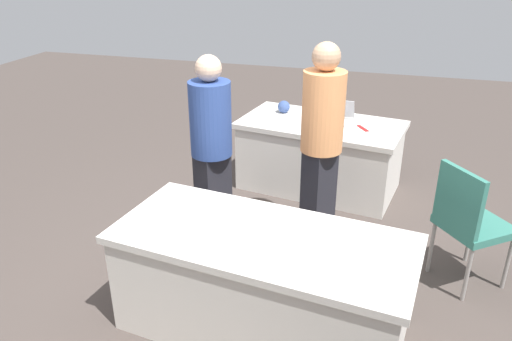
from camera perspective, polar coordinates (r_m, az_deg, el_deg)
name	(u,v)px	position (r m, az deg, el deg)	size (l,w,h in m)	color
ground_plane	(235,281)	(3.92, -2.39, -12.57)	(14.40, 14.40, 0.00)	#4C423D
table_foreground	(320,155)	(5.21, 7.29, 1.75)	(1.72, 1.10, 0.72)	silver
table_mid_right	(263,283)	(3.30, 0.75, -12.75)	(1.97, 1.06, 0.72)	silver
chair_tucked_right	(469,219)	(3.92, 23.15, -5.12)	(0.62, 0.62, 0.96)	#9E9993
person_presenter	(211,142)	(4.10, -5.14, 3.32)	(0.45, 0.45, 1.59)	#26262D
person_attendee_standing	(322,136)	(4.07, 7.53, 3.96)	(0.46, 0.46, 1.70)	#26262D
laptop_silver	(336,118)	(5.12, 9.18, 6.00)	(0.34, 0.32, 0.21)	silver
yarn_ball	(284,107)	(5.33, 3.20, 7.30)	(0.13, 0.13, 0.13)	#3F5999
scissors_red	(363,128)	(4.97, 12.11, 4.75)	(0.18, 0.04, 0.01)	red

